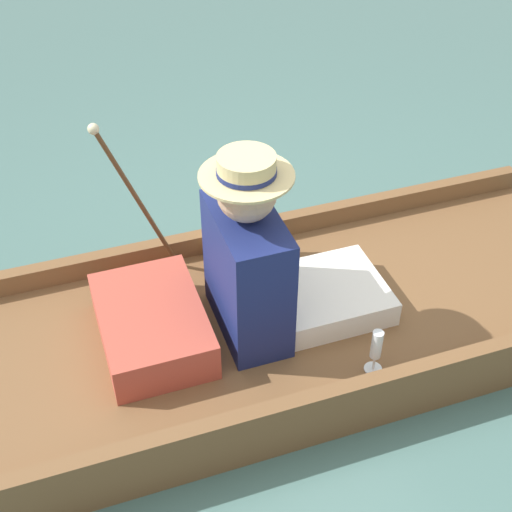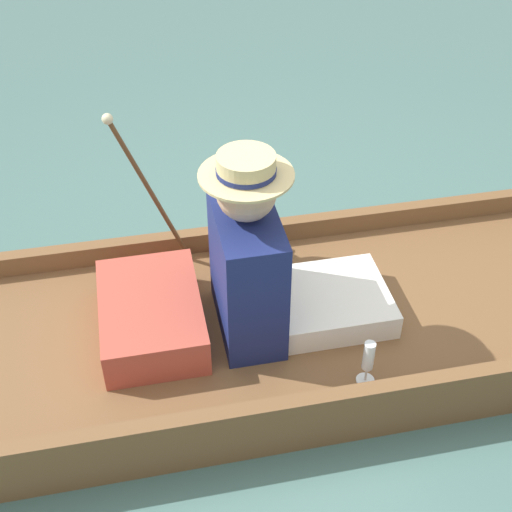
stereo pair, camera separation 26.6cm
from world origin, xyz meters
The scene contains 7 objects.
ground_plane centered at (0.00, 0.00, 0.00)m, with size 16.00×16.00×0.00m, color #476B66.
punt_boat centered at (0.00, 0.00, 0.09)m, with size 1.07×2.75×0.25m.
seat_cushion centered at (-0.03, -0.59, 0.24)m, with size 0.56×0.39×0.17m.
seated_person centered at (0.01, -0.14, 0.44)m, with size 0.45×0.74×0.79m.
teddy_bear centered at (-0.42, -0.19, 0.37)m, with size 0.31×0.18×0.45m.
wine_glass centered at (0.39, 0.16, 0.28)m, with size 0.07×0.07×0.20m.
walking_cane centered at (-0.44, -0.55, 0.60)m, with size 0.04×0.30×0.76m.
Camera 1 is at (1.95, -0.85, 2.20)m, focal length 50.00 mm.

